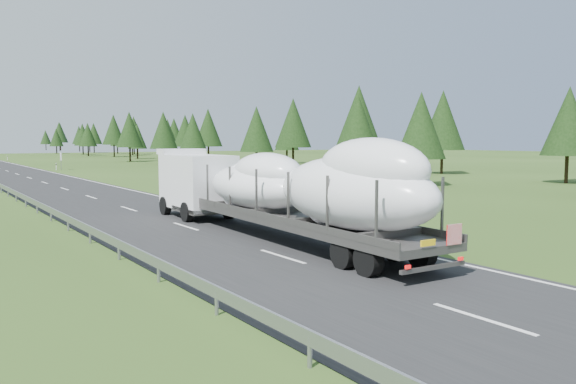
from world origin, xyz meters
TOP-DOWN VIEW (x-y plane):
  - ground at (0.00, 0.00)m, footprint 400.00×400.00m
  - highway_sign at (7.20, 80.00)m, footprint 0.08×0.90m
  - tree_line_right at (39.60, 106.86)m, footprint 27.84×298.59m
  - boat_truck at (2.07, 12.53)m, footprint 3.60×21.10m

SIDE VIEW (x-z plane):
  - ground at x=0.00m, z-range 0.00..0.00m
  - highway_sign at x=7.20m, z-range 0.51..3.11m
  - boat_truck at x=2.07m, z-range 0.10..4.63m
  - tree_line_right at x=39.60m, z-range 0.40..13.00m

